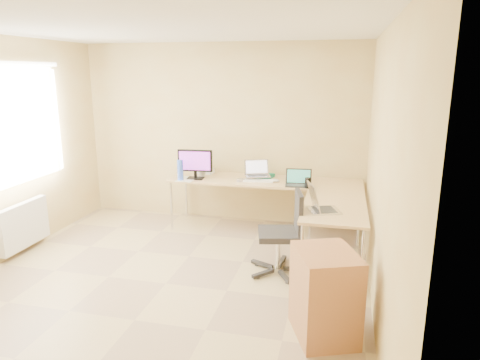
% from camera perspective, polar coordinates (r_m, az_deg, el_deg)
% --- Properties ---
extents(floor, '(4.50, 4.50, 0.00)m').
position_cam_1_polar(floor, '(4.81, -9.71, -13.25)').
color(floor, tan).
rests_on(floor, ground).
extents(ceiling, '(4.50, 4.50, 0.00)m').
position_cam_1_polar(ceiling, '(4.30, -11.21, 19.30)').
color(ceiling, white).
rests_on(ceiling, ground).
extents(wall_back, '(4.50, 0.00, 4.50)m').
position_cam_1_polar(wall_back, '(6.46, -2.40, 6.13)').
color(wall_back, '#CAB97F').
rests_on(wall_back, ground).
extents(wall_right, '(0.00, 4.50, 4.50)m').
position_cam_1_polar(wall_right, '(4.03, 18.15, 0.60)').
color(wall_right, '#CAB97F').
rests_on(wall_right, ground).
extents(desk_main, '(2.65, 0.70, 0.73)m').
position_cam_1_polar(desk_main, '(6.13, 3.22, -3.30)').
color(desk_main, tan).
rests_on(desk_main, ground).
extents(desk_return, '(0.70, 1.30, 0.73)m').
position_cam_1_polar(desk_return, '(5.10, 12.11, -7.24)').
color(desk_return, tan).
rests_on(desk_return, ground).
extents(monitor, '(0.50, 0.19, 0.42)m').
position_cam_1_polar(monitor, '(6.07, -5.91, 2.08)').
color(monitor, black).
rests_on(monitor, desk_main).
extents(book_stack, '(0.26, 0.31, 0.04)m').
position_cam_1_polar(book_stack, '(6.15, 3.28, 0.51)').
color(book_stack, '#136D51').
rests_on(book_stack, desk_main).
extents(laptop_center, '(0.41, 0.36, 0.22)m').
position_cam_1_polar(laptop_center, '(6.02, 2.32, 1.52)').
color(laptop_center, '#B0ADC3').
rests_on(laptop_center, desk_main).
extents(laptop_black, '(0.36, 0.28, 0.21)m').
position_cam_1_polar(laptop_black, '(5.73, 7.70, 0.28)').
color(laptop_black, black).
rests_on(laptop_black, desk_main).
extents(keyboard, '(0.49, 0.18, 0.02)m').
position_cam_1_polar(keyboard, '(5.94, 2.07, -0.06)').
color(keyboard, white).
rests_on(keyboard, desk_main).
extents(mouse, '(0.13, 0.10, 0.04)m').
position_cam_1_polar(mouse, '(5.92, 4.64, -0.08)').
color(mouse, silver).
rests_on(mouse, desk_main).
extents(mug, '(0.12, 0.12, 0.09)m').
position_cam_1_polar(mug, '(6.20, -4.94, 0.80)').
color(mug, silver).
rests_on(mug, desk_main).
extents(cd_stack, '(0.14, 0.14, 0.03)m').
position_cam_1_polar(cd_stack, '(5.94, 0.10, -0.01)').
color(cd_stack, '#A7A9C2').
rests_on(cd_stack, desk_main).
extents(water_bottle, '(0.10, 0.10, 0.29)m').
position_cam_1_polar(water_bottle, '(6.01, -7.85, 1.27)').
color(water_bottle, blue).
rests_on(water_bottle, desk_main).
extents(papers, '(0.24, 0.33, 0.01)m').
position_cam_1_polar(papers, '(6.09, -7.00, 0.12)').
color(papers, silver).
rests_on(papers, desk_main).
extents(white_box, '(0.23, 0.18, 0.08)m').
position_cam_1_polar(white_box, '(6.42, -4.44, 1.22)').
color(white_box, silver).
rests_on(white_box, desk_main).
extents(desk_fan, '(0.28, 0.28, 0.29)m').
position_cam_1_polar(desk_fan, '(6.43, -5.32, 2.21)').
color(desk_fan, white).
rests_on(desk_fan, desk_main).
extents(black_cup, '(0.09, 0.09, 0.13)m').
position_cam_1_polar(black_cup, '(5.65, 8.89, -0.38)').
color(black_cup, black).
rests_on(black_cup, desk_main).
extents(laptop_return, '(0.45, 0.40, 0.25)m').
position_cam_1_polar(laptop_return, '(4.73, 11.05, -2.58)').
color(laptop_return, silver).
rests_on(laptop_return, desk_return).
extents(office_chair, '(0.68, 0.68, 0.94)m').
position_cam_1_polar(office_chair, '(4.81, 5.06, -6.55)').
color(office_chair, '#272424').
rests_on(office_chair, ground).
extents(cabinet, '(0.64, 0.71, 0.80)m').
position_cam_1_polar(cabinet, '(3.83, 11.06, -14.75)').
color(cabinet, brown).
rests_on(cabinet, ground).
extents(radiator, '(0.09, 0.80, 0.55)m').
position_cam_1_polar(radiator, '(6.01, -26.50, -5.29)').
color(radiator, white).
rests_on(radiator, ground).
extents(window, '(0.10, 1.80, 1.40)m').
position_cam_1_polar(window, '(5.77, -27.95, 6.08)').
color(window, white).
rests_on(window, wall_left).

